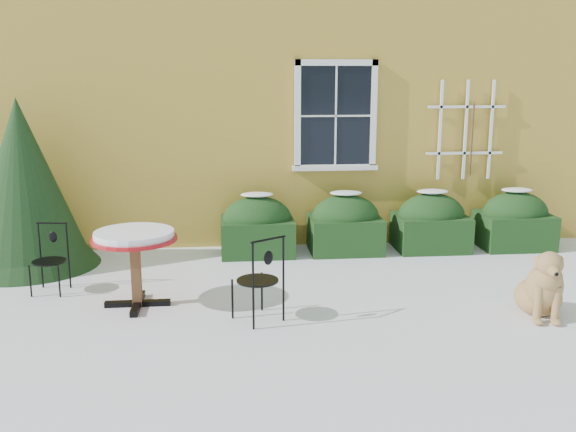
{
  "coord_description": "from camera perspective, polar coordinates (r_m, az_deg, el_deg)",
  "views": [
    {
      "loc": [
        -0.73,
        -6.53,
        2.57
      ],
      "look_at": [
        0.0,
        1.0,
        0.9
      ],
      "focal_mm": 40.0,
      "sensor_mm": 36.0,
      "label": 1
    }
  ],
  "objects": [
    {
      "name": "house",
      "position": [
        13.57,
        -2.53,
        15.15
      ],
      "size": [
        12.4,
        8.4,
        6.4
      ],
      "color": "gold",
      "rests_on": "ground"
    },
    {
      "name": "patio_chair_near",
      "position": [
        6.79,
        -2.52,
        -5.58
      ],
      "size": [
        0.57,
        0.57,
        0.94
      ],
      "rotation": [
        0.0,
        0.0,
        3.71
      ],
      "color": "black",
      "rests_on": "ground"
    },
    {
      "name": "evergreen_shrub",
      "position": [
        9.34,
        -22.38,
        1.32
      ],
      "size": [
        1.89,
        1.89,
        2.29
      ],
      "rotation": [
        0.0,
        0.0,
        0.26
      ],
      "color": "black",
      "rests_on": "ground"
    },
    {
      "name": "patio_chair_far",
      "position": [
        8.23,
        -20.39,
        -3.55
      ],
      "size": [
        0.41,
        0.41,
        0.83
      ],
      "rotation": [
        0.0,
        0.0,
        -0.12
      ],
      "color": "black",
      "rests_on": "ground"
    },
    {
      "name": "ground",
      "position": [
        7.06,
        0.79,
        -8.91
      ],
      "size": [
        80.0,
        80.0,
        0.0
      ],
      "primitive_type": "plane",
      "color": "white",
      "rests_on": "ground"
    },
    {
      "name": "hedge_row",
      "position": [
        9.64,
        8.91,
        -0.71
      ],
      "size": [
        4.95,
        0.8,
        0.91
      ],
      "color": "black",
      "rests_on": "ground"
    },
    {
      "name": "dog",
      "position": [
        7.46,
        21.68,
        -6.02
      ],
      "size": [
        0.6,
        0.86,
        0.8
      ],
      "rotation": [
        0.0,
        0.0,
        -0.18
      ],
      "color": "tan",
      "rests_on": "ground"
    },
    {
      "name": "bistro_table",
      "position": [
        7.33,
        -13.48,
        -2.42
      ],
      "size": [
        0.95,
        0.95,
        0.88
      ],
      "rotation": [
        0.0,
        0.0,
        0.25
      ],
      "color": "black",
      "rests_on": "ground"
    }
  ]
}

